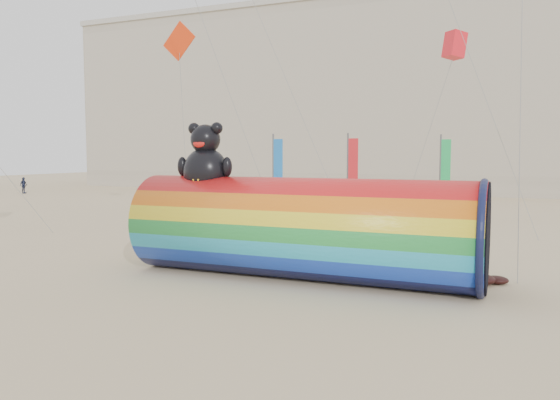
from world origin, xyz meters
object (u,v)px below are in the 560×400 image
at_px(kite_handler, 454,246).
at_px(fabric_bundle, 462,276).
at_px(windsock_assembly, 301,226).
at_px(hotel_building, 329,101).

xyz_separation_m(kite_handler, fabric_bundle, (0.45, -2.02, -0.62)).
distance_m(windsock_assembly, fabric_bundle, 5.34).
relative_size(windsock_assembly, fabric_bundle, 4.29).
relative_size(hotel_building, fabric_bundle, 23.06).
relative_size(hotel_building, windsock_assembly, 5.37).
xyz_separation_m(hotel_building, kite_handler, (18.25, -42.26, -9.52)).
bearing_deg(hotel_building, kite_handler, -66.64).
distance_m(hotel_building, fabric_bundle, 49.13).
xyz_separation_m(hotel_building, fabric_bundle, (18.70, -44.28, -10.14)).
bearing_deg(kite_handler, fabric_bundle, 103.24).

